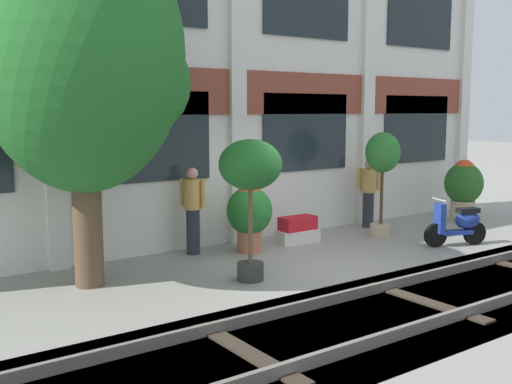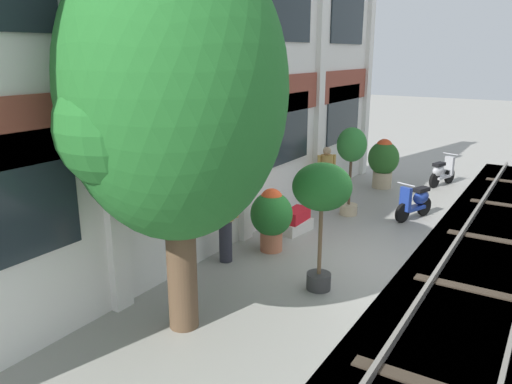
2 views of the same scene
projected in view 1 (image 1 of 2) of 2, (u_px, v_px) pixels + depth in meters
ground_plane at (318, 268)px, 10.47m from camera, size 80.00×80.00×0.00m
apartment_facade at (229, 53)px, 12.22m from camera, size 15.22×0.64×7.82m
rail_tracks at (425, 311)px, 8.61m from camera, size 22.86×2.80×0.43m
broadleaf_tree at (81, 60)px, 8.96m from camera, size 3.27×3.11×5.69m
potted_plant_square_trough at (298, 230)px, 12.41m from camera, size 0.91×0.53×0.55m
potted_plant_terracotta_small at (250, 172)px, 9.48m from camera, size 1.01×1.01×2.29m
potted_plant_glazed_jar at (249, 212)px, 11.56m from camera, size 0.89×0.89×1.36m
potted_plant_tall_urn at (383, 161)px, 12.87m from camera, size 0.75×0.75×2.27m
potted_plant_stone_basin at (464, 186)px, 14.84m from camera, size 0.94×0.94×1.53m
scooter_near_curb at (459, 224)px, 12.13m from camera, size 1.32×0.69×0.98m
resident_by_doorway at (369, 191)px, 14.01m from camera, size 0.40×0.40×1.61m
resident_watching_tracks at (193, 208)px, 11.38m from camera, size 0.34×0.46×1.66m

